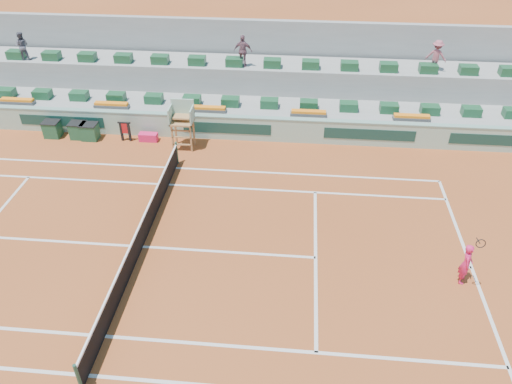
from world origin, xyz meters
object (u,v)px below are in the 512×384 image
umpire_chair (182,118)px  tennis_player (466,263)px  player_bag (148,137)px  drink_cooler_a (90,132)px

umpire_chair → tennis_player: 14.01m
player_bag → umpire_chair: umpire_chair is taller
player_bag → drink_cooler_a: drink_cooler_a is taller
player_bag → drink_cooler_a: size_ratio=1.09×
drink_cooler_a → tennis_player: 18.31m
drink_cooler_a → player_bag: bearing=1.9°
umpire_chair → player_bag: bearing=168.4°
tennis_player → player_bag: bearing=147.1°
player_bag → tennis_player: (13.27, -8.58, 0.60)m
player_bag → umpire_chair: bearing=-11.6°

